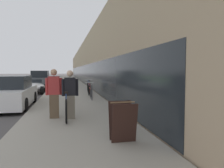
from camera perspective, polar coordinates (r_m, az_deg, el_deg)
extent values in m
cube|color=gray|center=(27.19, -11.23, 0.00)|extent=(3.61, 70.00, 0.14)
cube|color=tan|center=(35.87, -0.38, 5.07)|extent=(10.00, 70.00, 5.33)
cube|color=#1E2328|center=(35.21, -8.32, 2.76)|extent=(0.10, 63.00, 2.20)
torus|color=black|center=(8.83, -11.87, -4.51)|extent=(0.06, 0.74, 0.74)
torus|color=black|center=(6.76, -11.86, -6.99)|extent=(0.06, 0.74, 0.74)
cylinder|color=#2D56A8|center=(7.76, -11.89, -3.95)|extent=(0.04, 1.78, 0.04)
cylinder|color=#2D56A8|center=(7.36, -11.88, -5.19)|extent=(0.04, 1.06, 0.34)
cylinder|color=#2D56A8|center=(7.08, -11.90, -3.43)|extent=(0.03, 0.03, 0.31)
cube|color=black|center=(7.06, -11.92, -2.20)|extent=(0.11, 0.22, 0.05)
cylinder|color=#2D56A8|center=(8.62, -11.90, -2.12)|extent=(0.03, 0.03, 0.32)
cylinder|color=silver|center=(8.60, -11.92, -1.05)|extent=(0.52, 0.03, 0.03)
cube|color=#756B5B|center=(7.42, -10.85, -5.91)|extent=(0.30, 0.21, 0.77)
cube|color=black|center=(7.34, -10.91, -0.65)|extent=(0.36, 0.21, 0.59)
cylinder|color=black|center=(7.34, -12.68, -0.92)|extent=(0.09, 0.09, 0.56)
cylinder|color=black|center=(7.35, -9.14, -0.87)|extent=(0.09, 0.09, 0.56)
sphere|color=beige|center=(7.32, -10.95, 2.73)|extent=(0.21, 0.21, 0.21)
cube|color=brown|center=(7.63, -14.84, -5.64)|extent=(0.30, 0.22, 0.79)
cube|color=#B23333|center=(7.55, -14.92, -0.38)|extent=(0.37, 0.22, 0.61)
cylinder|color=#B23333|center=(7.57, -16.68, -0.64)|extent=(0.09, 0.09, 0.57)
cylinder|color=#B23333|center=(7.54, -13.15, -0.60)|extent=(0.09, 0.09, 0.57)
sphere|color=tan|center=(7.53, -14.98, 2.99)|extent=(0.22, 0.22, 0.22)
cylinder|color=#4C4C51|center=(11.70, -5.25, -2.27)|extent=(0.05, 0.05, 0.82)
cylinder|color=#4C4C51|center=(12.25, -5.55, -2.01)|extent=(0.05, 0.05, 0.82)
cylinder|color=#4C4C51|center=(11.94, -5.41, -0.18)|extent=(0.05, 0.55, 0.05)
torus|color=black|center=(13.94, -6.06, -1.67)|extent=(0.05, 0.66, 0.66)
torus|color=black|center=(12.89, -5.59, -2.10)|extent=(0.05, 0.66, 0.66)
cylinder|color=red|center=(13.40, -5.84, -1.03)|extent=(0.04, 0.90, 0.04)
cylinder|color=red|center=(13.20, -5.74, -1.51)|extent=(0.04, 0.55, 0.30)
cylinder|color=red|center=(13.05, -5.69, -0.55)|extent=(0.03, 0.03, 0.27)
cube|color=black|center=(13.04, -5.69, 0.04)|extent=(0.11, 0.22, 0.05)
cylinder|color=red|center=(13.83, -6.04, -0.29)|extent=(0.03, 0.03, 0.29)
cylinder|color=silver|center=(13.82, -6.04, 0.30)|extent=(0.52, 0.03, 0.03)
torus|color=black|center=(16.02, -6.29, -0.85)|extent=(0.06, 0.73, 0.73)
torus|color=black|center=(14.92, -5.87, -1.18)|extent=(0.06, 0.73, 0.73)
cylinder|color=#2D56A8|center=(15.45, -6.09, -0.19)|extent=(0.04, 0.94, 0.04)
cylinder|color=#2D56A8|center=(15.24, -6.01, -0.63)|extent=(0.04, 0.57, 0.33)
cylinder|color=#2D56A8|center=(15.09, -5.96, 0.30)|extent=(0.03, 0.03, 0.30)
cube|color=black|center=(15.08, -5.97, 0.87)|extent=(0.11, 0.22, 0.05)
cylinder|color=#2D56A8|center=(15.91, -6.27, 0.49)|extent=(0.03, 0.03, 0.32)
cylinder|color=silver|center=(15.90, -6.27, 1.07)|extent=(0.52, 0.03, 0.03)
cube|color=#331E19|center=(4.86, 3.32, -10.27)|extent=(0.56, 0.20, 0.89)
cube|color=#331E19|center=(5.19, 2.27, -9.35)|extent=(0.56, 0.20, 0.89)
cylinder|color=#93704C|center=(4.94, 2.79, -4.81)|extent=(0.56, 0.03, 0.03)
cube|color=white|center=(11.31, -24.57, -2.89)|extent=(1.67, 4.53, 0.76)
cube|color=#1E2328|center=(11.26, -24.66, 0.48)|extent=(1.44, 2.26, 0.58)
cylinder|color=black|center=(12.83, -26.58, -3.25)|extent=(0.22, 0.60, 0.60)
cylinder|color=black|center=(12.53, -19.73, -3.24)|extent=(0.22, 0.60, 0.60)
cylinder|color=black|center=(9.87, -21.89, -5.08)|extent=(0.22, 0.60, 0.60)
ellipsoid|color=white|center=(17.62, -19.88, -0.80)|extent=(1.65, 4.04, 0.65)
cube|color=#1E2328|center=(18.09, -19.69, 0.72)|extent=(1.16, 0.04, 0.26)
cylinder|color=black|center=(18.91, -21.69, -1.04)|extent=(0.22, 0.60, 0.60)
cylinder|color=black|center=(18.70, -17.03, -0.99)|extent=(0.22, 0.60, 0.60)
cylinder|color=black|center=(16.61, -23.07, -1.68)|extent=(0.22, 0.60, 0.60)
cylinder|color=black|center=(16.38, -17.76, -1.63)|extent=(0.22, 0.60, 0.60)
cube|color=#4C5156|center=(23.64, -18.18, 0.61)|extent=(1.83, 4.53, 0.87)
cube|color=#1E2328|center=(23.61, -18.21, 2.49)|extent=(1.57, 2.26, 0.69)
cylinder|color=black|center=(25.10, -19.75, 0.09)|extent=(0.22, 0.60, 0.60)
cylinder|color=black|center=(24.93, -15.88, 0.14)|extent=(0.22, 0.60, 0.60)
cylinder|color=black|center=(22.42, -20.70, -0.33)|extent=(0.22, 0.60, 0.60)
cylinder|color=black|center=(22.22, -16.37, -0.27)|extent=(0.22, 0.60, 0.60)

